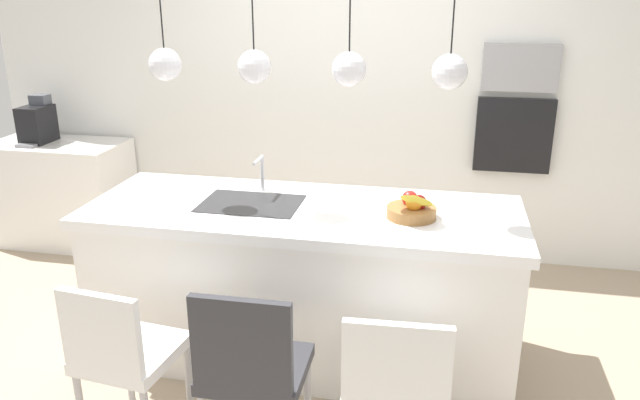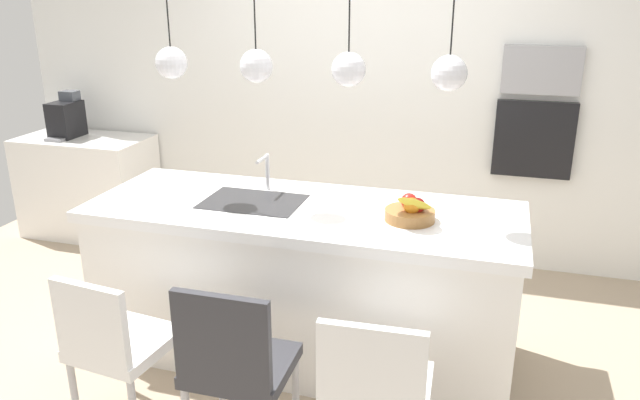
% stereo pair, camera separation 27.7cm
% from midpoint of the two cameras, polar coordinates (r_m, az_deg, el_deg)
% --- Properties ---
extents(floor, '(6.60, 6.60, 0.00)m').
position_cam_midpoint_polar(floor, '(3.84, -3.63, -13.86)').
color(floor, tan).
rests_on(floor, ground).
extents(back_wall, '(6.00, 0.10, 2.60)m').
position_cam_midpoint_polar(back_wall, '(4.89, 1.10, 9.88)').
color(back_wall, white).
rests_on(back_wall, ground).
extents(kitchen_island, '(2.42, 0.90, 0.93)m').
position_cam_midpoint_polar(kitchen_island, '(3.61, -3.79, -7.63)').
color(kitchen_island, white).
rests_on(kitchen_island, ground).
extents(sink_basin, '(0.56, 0.40, 0.02)m').
position_cam_midpoint_polar(sink_basin, '(3.51, -8.68, -0.44)').
color(sink_basin, '#2D2D30').
rests_on(sink_basin, kitchen_island).
extents(faucet, '(0.02, 0.17, 0.22)m').
position_cam_midpoint_polar(faucet, '(3.66, -7.67, 2.84)').
color(faucet, silver).
rests_on(faucet, kitchen_island).
extents(fruit_bowl, '(0.26, 0.26, 0.15)m').
position_cam_midpoint_polar(fruit_bowl, '(3.27, 6.18, -0.83)').
color(fruit_bowl, '#9E6B38').
rests_on(fruit_bowl, kitchen_island).
extents(side_counter, '(1.10, 0.60, 0.87)m').
position_cam_midpoint_polar(side_counter, '(5.71, -24.10, 0.61)').
color(side_counter, white).
rests_on(side_counter, ground).
extents(coffee_machine, '(0.20, 0.35, 0.38)m').
position_cam_midpoint_polar(coffee_machine, '(5.65, -26.07, 6.43)').
color(coffee_machine, black).
rests_on(coffee_machine, side_counter).
extents(microwave, '(0.54, 0.08, 0.34)m').
position_cam_midpoint_polar(microwave, '(4.73, 16.51, 11.69)').
color(microwave, '#9E9EA3').
rests_on(microwave, back_wall).
extents(oven, '(0.56, 0.08, 0.56)m').
position_cam_midpoint_polar(oven, '(4.81, 15.95, 5.80)').
color(oven, black).
rests_on(oven, back_wall).
extents(chair_near, '(0.46, 0.48, 0.87)m').
position_cam_midpoint_polar(chair_near, '(3.10, -20.32, -13.17)').
color(chair_near, white).
rests_on(chair_near, ground).
extents(chair_middle, '(0.46, 0.43, 0.91)m').
position_cam_midpoint_polar(chair_middle, '(2.83, -9.26, -15.01)').
color(chair_middle, '#333338').
rests_on(chair_middle, ground).
extents(chair_far, '(0.47, 0.49, 0.88)m').
position_cam_midpoint_polar(chair_far, '(2.71, 4.02, -17.00)').
color(chair_far, white).
rests_on(chair_far, ground).
extents(pendant_light_left, '(0.18, 0.18, 0.78)m').
position_cam_midpoint_polar(pendant_light_left, '(3.52, -16.43, 12.01)').
color(pendant_light_left, silver).
extents(pendant_light_center_left, '(0.18, 0.18, 0.78)m').
position_cam_midpoint_polar(pendant_light_center_left, '(3.32, -8.55, 12.16)').
color(pendant_light_center_left, silver).
extents(pendant_light_center_right, '(0.18, 0.18, 0.78)m').
position_cam_midpoint_polar(pendant_light_center_right, '(3.19, 0.18, 12.08)').
color(pendant_light_center_right, silver).
extents(pendant_light_right, '(0.18, 0.18, 0.78)m').
position_cam_midpoint_polar(pendant_light_right, '(3.13, 9.44, 11.69)').
color(pendant_light_right, silver).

